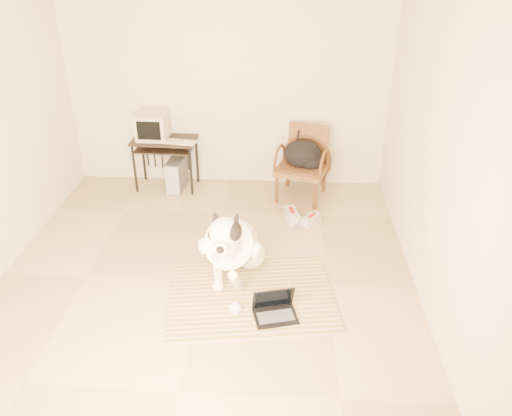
# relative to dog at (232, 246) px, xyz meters

# --- Properties ---
(floor) EXTENTS (4.50, 4.50, 0.00)m
(floor) POSITION_rel_dog_xyz_m (-0.26, -0.10, -0.35)
(floor) COLOR tan
(floor) RESTS_ON ground
(wall_back) EXTENTS (4.50, 0.00, 4.50)m
(wall_back) POSITION_rel_dog_xyz_m (-0.26, 2.15, 1.00)
(wall_back) COLOR beige
(wall_back) RESTS_ON floor
(wall_front) EXTENTS (4.50, 0.00, 4.50)m
(wall_front) POSITION_rel_dog_xyz_m (-0.26, -2.35, 1.00)
(wall_front) COLOR beige
(wall_front) RESTS_ON floor
(wall_right) EXTENTS (0.00, 4.50, 4.50)m
(wall_right) POSITION_rel_dog_xyz_m (1.74, -0.10, 1.00)
(wall_right) COLOR beige
(wall_right) RESTS_ON floor
(rug) EXTENTS (1.66, 1.35, 0.02)m
(rug) POSITION_rel_dog_xyz_m (0.19, -0.29, -0.34)
(rug) COLOR #B77A24
(rug) RESTS_ON floor
(dog) EXTENTS (0.59, 1.24, 0.89)m
(dog) POSITION_rel_dog_xyz_m (0.00, 0.00, 0.00)
(dog) COLOR white
(dog) RESTS_ON rug
(laptop) EXTENTS (0.42, 0.35, 0.26)m
(laptop) POSITION_rel_dog_xyz_m (0.42, -0.56, -0.27)
(laptop) COLOR black
(laptop) RESTS_ON rug
(computer_desk) EXTENTS (0.81, 0.48, 0.66)m
(computer_desk) POSITION_rel_dog_xyz_m (-1.04, 1.89, 0.22)
(computer_desk) COLOR black
(computer_desk) RESTS_ON floor
(crt_monitor) EXTENTS (0.38, 0.36, 0.33)m
(crt_monitor) POSITION_rel_dog_xyz_m (-1.18, 1.92, 0.48)
(crt_monitor) COLOR #BFB196
(crt_monitor) RESTS_ON computer_desk
(desk_keyboard) EXTENTS (0.41, 0.20, 0.03)m
(desk_keyboard) POSITION_rel_dog_xyz_m (-0.82, 1.78, 0.32)
(desk_keyboard) COLOR #BFB196
(desk_keyboard) RESTS_ON computer_desk
(pc_tower) EXTENTS (0.22, 0.45, 0.41)m
(pc_tower) POSITION_rel_dog_xyz_m (-0.91, 1.86, -0.15)
(pc_tower) COLOR #49484B
(pc_tower) RESTS_ON floor
(rattan_chair) EXTENTS (0.71, 0.70, 0.88)m
(rattan_chair) POSITION_rel_dog_xyz_m (0.70, 1.75, 0.09)
(rattan_chair) COLOR brown
(rattan_chair) RESTS_ON floor
(backpack) EXTENTS (0.48, 0.38, 0.34)m
(backpack) POSITION_rel_dog_xyz_m (0.71, 1.72, 0.21)
(backpack) COLOR black
(backpack) RESTS_ON rattan_chair
(sneaker_left) EXTENTS (0.20, 0.33, 0.11)m
(sneaker_left) POSITION_rel_dog_xyz_m (0.58, 1.14, -0.30)
(sneaker_left) COLOR silver
(sneaker_left) RESTS_ON floor
(sneaker_right) EXTENTS (0.25, 0.29, 0.10)m
(sneaker_right) POSITION_rel_dog_xyz_m (0.79, 1.06, -0.31)
(sneaker_right) COLOR silver
(sneaker_right) RESTS_ON floor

